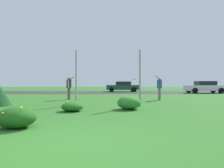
# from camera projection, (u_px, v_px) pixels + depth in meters

# --- Properties ---
(ground_plane) EXTENTS (120.00, 120.00, 0.00)m
(ground_plane) POSITION_uv_depth(u_px,v_px,m) (98.00, 99.00, 14.43)
(ground_plane) COLOR #2D6B23
(highway_strip) EXTENTS (120.00, 8.79, 0.01)m
(highway_strip) POSITION_uv_depth(u_px,v_px,m) (103.00, 92.00, 25.39)
(highway_strip) COLOR #2D2D30
(highway_strip) RESTS_ON ground
(highway_center_stripe) EXTENTS (120.00, 0.16, 0.00)m
(highway_center_stripe) POSITION_uv_depth(u_px,v_px,m) (103.00, 92.00, 25.39)
(highway_center_stripe) COLOR yellow
(highway_center_stripe) RESTS_ON ground
(daylily_clump_mid_left) EXTENTS (1.03, 1.04, 0.59)m
(daylily_clump_mid_left) POSITION_uv_depth(u_px,v_px,m) (129.00, 103.00, 8.47)
(daylily_clump_mid_left) COLOR #337F2D
(daylily_clump_mid_left) RESTS_ON ground
(daylily_clump_front_right) EXTENTS (0.89, 0.87, 0.42)m
(daylily_clump_front_right) POSITION_uv_depth(u_px,v_px,m) (72.00, 107.00, 7.87)
(daylily_clump_front_right) COLOR #23661E
(daylily_clump_front_right) RESTS_ON ground
(daylily_clump_near_camera) EXTENTS (1.00, 0.85, 0.57)m
(daylily_clump_near_camera) POSITION_uv_depth(u_px,v_px,m) (16.00, 117.00, 4.90)
(daylily_clump_near_camera) COLOR #1E5619
(daylily_clump_near_camera) RESTS_ON ground
(sign_post_near_path) EXTENTS (0.07, 0.10, 2.87)m
(sign_post_near_path) POSITION_uv_depth(u_px,v_px,m) (76.00, 78.00, 10.02)
(sign_post_near_path) COLOR #93969B
(sign_post_near_path) RESTS_ON ground
(sign_post_by_roadside) EXTENTS (0.07, 0.10, 2.80)m
(sign_post_by_roadside) POSITION_uv_depth(u_px,v_px,m) (140.00, 78.00, 9.60)
(sign_post_by_roadside) COLOR #93969B
(sign_post_by_roadside) RESTS_ON ground
(person_thrower_dark_shirt) EXTENTS (0.55, 0.50, 1.68)m
(person_thrower_dark_shirt) POSITION_uv_depth(u_px,v_px,m) (69.00, 86.00, 13.61)
(person_thrower_dark_shirt) COLOR #232328
(person_thrower_dark_shirt) RESTS_ON ground
(person_catcher_blue_shirt) EXTENTS (0.51, 0.50, 1.73)m
(person_catcher_blue_shirt) POSITION_uv_depth(u_px,v_px,m) (159.00, 86.00, 13.32)
(person_catcher_blue_shirt) COLOR #2D4C9E
(person_catcher_blue_shirt) RESTS_ON ground
(frisbee_red) EXTENTS (0.23, 0.23, 0.06)m
(frisbee_red) POSITION_uv_depth(u_px,v_px,m) (135.00, 79.00, 13.51)
(frisbee_red) COLOR red
(car_white_leftmost) EXTENTS (4.50, 2.00, 1.45)m
(car_white_leftmost) POSITION_uv_depth(u_px,v_px,m) (205.00, 87.00, 23.56)
(car_white_leftmost) COLOR silver
(car_white_leftmost) RESTS_ON ground
(car_dark_green_center_left) EXTENTS (4.50, 2.00, 1.45)m
(car_dark_green_center_left) POSITION_uv_depth(u_px,v_px,m) (123.00, 87.00, 27.40)
(car_dark_green_center_left) COLOR #194C2D
(car_dark_green_center_left) RESTS_ON ground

